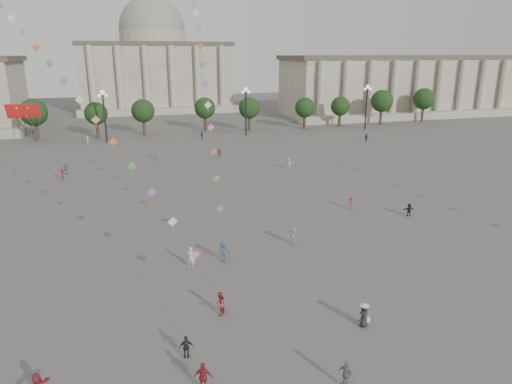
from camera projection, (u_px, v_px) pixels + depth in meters
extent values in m
plane|color=#514F4C|center=(294.00, 297.00, 34.72)|extent=(360.00, 360.00, 0.00)
cube|color=gray|center=(414.00, 87.00, 139.67)|extent=(80.00, 22.00, 16.00)
cube|color=#4F443A|center=(417.00, 57.00, 137.16)|extent=(81.60, 22.44, 1.20)
cube|color=gray|center=(438.00, 115.00, 129.77)|extent=(84.00, 4.00, 2.00)
cube|color=gray|center=(155.00, 78.00, 151.21)|extent=(46.00, 30.00, 20.00)
cube|color=#4F443A|center=(153.00, 44.00, 148.12)|extent=(46.92, 30.60, 1.20)
cube|color=gray|center=(162.00, 111.00, 138.22)|extent=(48.30, 4.00, 2.00)
cylinder|color=gray|center=(153.00, 38.00, 147.56)|extent=(21.00, 21.00, 5.00)
sphere|color=gray|center=(152.00, 30.00, 146.83)|extent=(21.00, 21.00, 21.00)
cylinder|color=#35271A|center=(34.00, 131.00, 97.84)|extent=(0.70, 0.70, 3.52)
sphere|color=black|center=(32.00, 114.00, 96.77)|extent=(5.12, 5.12, 5.12)
cylinder|color=#35271A|center=(93.00, 129.00, 101.04)|extent=(0.70, 0.70, 3.52)
sphere|color=black|center=(91.00, 112.00, 99.97)|extent=(5.12, 5.12, 5.12)
cylinder|color=#35271A|center=(148.00, 126.00, 104.25)|extent=(0.70, 0.70, 3.52)
sphere|color=black|center=(147.00, 110.00, 103.17)|extent=(5.12, 5.12, 5.12)
cylinder|color=#35271A|center=(200.00, 124.00, 107.45)|extent=(0.70, 0.70, 3.52)
sphere|color=black|center=(200.00, 108.00, 106.38)|extent=(5.12, 5.12, 5.12)
cylinder|color=#35271A|center=(249.00, 122.00, 110.65)|extent=(0.70, 0.70, 3.52)
sphere|color=black|center=(249.00, 107.00, 109.58)|extent=(5.12, 5.12, 5.12)
cylinder|color=#35271A|center=(296.00, 120.00, 113.86)|extent=(0.70, 0.70, 3.52)
sphere|color=black|center=(296.00, 105.00, 112.79)|extent=(5.12, 5.12, 5.12)
cylinder|color=#35271A|center=(339.00, 118.00, 117.06)|extent=(0.70, 0.70, 3.52)
sphere|color=black|center=(340.00, 104.00, 115.99)|extent=(5.12, 5.12, 5.12)
cylinder|color=#35271A|center=(381.00, 117.00, 120.27)|extent=(0.70, 0.70, 3.52)
sphere|color=black|center=(382.00, 103.00, 119.19)|extent=(5.12, 5.12, 5.12)
cylinder|color=#35271A|center=(420.00, 115.00, 123.47)|extent=(0.70, 0.70, 3.52)
sphere|color=black|center=(421.00, 101.00, 122.40)|extent=(5.12, 5.12, 5.12)
cylinder|color=#262628|center=(105.00, 118.00, 93.55)|extent=(0.36, 0.36, 10.00)
sphere|color=#FFE5B2|center=(102.00, 92.00, 92.03)|extent=(0.90, 0.90, 0.90)
sphere|color=#FFE5B2|center=(99.00, 96.00, 92.02)|extent=(0.60, 0.60, 0.60)
sphere|color=#FFE5B2|center=(106.00, 95.00, 92.40)|extent=(0.60, 0.60, 0.60)
cylinder|color=#262628|center=(246.00, 113.00, 101.56)|extent=(0.36, 0.36, 10.00)
sphere|color=#FFE5B2|center=(246.00, 89.00, 100.04)|extent=(0.90, 0.90, 0.90)
sphere|color=#FFE5B2|center=(243.00, 92.00, 100.03)|extent=(0.60, 0.60, 0.60)
sphere|color=#FFE5B2|center=(249.00, 92.00, 100.41)|extent=(0.60, 0.60, 0.60)
cylinder|color=#262628|center=(366.00, 109.00, 109.57)|extent=(0.36, 0.36, 10.00)
sphere|color=#FFE5B2|center=(368.00, 87.00, 108.05)|extent=(0.90, 0.90, 0.90)
sphere|color=#FFE5B2|center=(365.00, 89.00, 108.04)|extent=(0.60, 0.60, 0.60)
sphere|color=#FFE5B2|center=(370.00, 89.00, 108.42)|extent=(0.60, 0.60, 0.60)
imported|color=navy|center=(202.00, 135.00, 97.78)|extent=(1.08, 1.13, 1.89)
imported|color=black|center=(409.00, 210.00, 51.81)|extent=(1.38, 0.47, 1.48)
imported|color=#B0AFAB|center=(158.00, 155.00, 78.86)|extent=(1.24, 1.79, 1.86)
imported|color=slate|center=(293.00, 236.00, 43.99)|extent=(1.23, 0.84, 1.76)
imported|color=white|center=(289.00, 163.00, 72.94)|extent=(1.79, 1.38, 1.89)
imported|color=#9A2A3F|center=(351.00, 203.00, 54.03)|extent=(1.09, 1.07, 1.50)
imported|color=black|center=(366.00, 138.00, 95.82)|extent=(1.49, 0.83, 1.54)
imported|color=silver|center=(88.00, 141.00, 91.95)|extent=(0.47, 0.67, 1.76)
imported|color=slate|center=(219.00, 153.00, 80.92)|extent=(1.72, 1.04, 1.77)
imported|color=silver|center=(191.00, 257.00, 39.27)|extent=(0.82, 0.72, 1.89)
imported|color=slate|center=(66.00, 169.00, 69.67)|extent=(1.11, 0.82, 1.75)
imported|color=maroon|center=(63.00, 175.00, 65.99)|extent=(0.78, 1.23, 1.81)
imported|color=maroon|center=(204.00, 377.00, 24.85)|extent=(1.11, 0.80, 1.75)
imported|color=black|center=(186.00, 347.00, 27.59)|extent=(0.92, 0.48, 1.49)
imported|color=slate|center=(347.00, 374.00, 25.10)|extent=(0.82, 1.07, 1.69)
imported|color=#A02B2D|center=(220.00, 304.00, 32.10)|extent=(1.04, 1.09, 1.77)
imported|color=navy|center=(224.00, 252.00, 40.34)|extent=(1.31, 0.86, 1.92)
imported|color=black|center=(364.00, 315.00, 30.78)|extent=(0.96, 0.85, 1.66)
cone|color=white|center=(365.00, 305.00, 30.55)|extent=(0.52, 0.52, 0.14)
cylinder|color=white|center=(365.00, 306.00, 30.57)|extent=(0.60, 0.60, 0.02)
cube|color=white|center=(368.00, 320.00, 30.79)|extent=(0.22, 0.10, 0.35)
cube|color=red|center=(23.00, 111.00, 31.88)|extent=(2.22, 0.60, 1.02)
cube|color=#177F36|center=(17.00, 108.00, 31.68)|extent=(0.36, 0.21, 0.34)
cube|color=#1D41A1|center=(28.00, 107.00, 31.86)|extent=(0.36, 0.21, 0.34)
sphere|color=yellow|center=(17.00, 108.00, 31.64)|extent=(0.20, 0.20, 0.20)
sphere|color=yellow|center=(28.00, 107.00, 31.83)|extent=(0.20, 0.20, 0.20)
cylinder|color=#3F3F3F|center=(101.00, 222.00, 28.26)|extent=(0.02, 0.02, 21.47)
cylinder|color=#3F3F3F|center=(26.00, 51.00, 44.83)|extent=(0.02, 0.02, 63.82)
cube|color=#E07686|center=(195.00, 255.00, 32.84)|extent=(0.76, 0.25, 0.76)
cube|color=white|center=(173.00, 222.00, 33.89)|extent=(0.76, 0.25, 0.76)
cube|color=#A661C2|center=(152.00, 192.00, 34.98)|extent=(0.76, 0.25, 0.76)
cube|color=#50A74D|center=(132.00, 166.00, 36.10)|extent=(0.76, 0.25, 0.76)
cube|color=orange|center=(113.00, 142.00, 37.24)|extent=(0.76, 0.25, 0.76)
cube|color=#E07686|center=(96.00, 120.00, 38.40)|extent=(0.76, 0.25, 0.76)
cube|color=white|center=(79.00, 100.00, 39.56)|extent=(0.76, 0.25, 0.76)
cube|color=#A661C2|center=(64.00, 81.00, 40.74)|extent=(0.76, 0.25, 0.76)
cube|color=#50A74D|center=(50.00, 63.00, 41.92)|extent=(0.76, 0.25, 0.76)
cube|color=orange|center=(36.00, 47.00, 43.11)|extent=(0.76, 0.25, 0.76)
cube|color=#E07686|center=(23.00, 32.00, 44.30)|extent=(0.76, 0.25, 0.76)
cube|color=white|center=(11.00, 18.00, 45.50)|extent=(0.76, 0.25, 0.76)
cube|color=#A661C2|center=(0.00, 5.00, 46.71)|extent=(0.76, 0.25, 0.76)
cube|color=#A661C2|center=(220.00, 209.00, 40.96)|extent=(0.76, 0.25, 0.76)
cube|color=#50A74D|center=(217.00, 179.00, 41.90)|extent=(0.76, 0.25, 0.76)
cube|color=orange|center=(214.00, 152.00, 42.90)|extent=(0.76, 0.25, 0.76)
cube|color=#E07686|center=(211.00, 127.00, 43.93)|extent=(0.76, 0.25, 0.76)
cube|color=white|center=(208.00, 105.00, 44.98)|extent=(0.76, 0.25, 0.76)
cube|color=#A661C2|center=(205.00, 84.00, 46.05)|extent=(0.76, 0.25, 0.76)
cube|color=#50A74D|center=(203.00, 64.00, 47.13)|extent=(0.76, 0.25, 0.76)
cube|color=orange|center=(200.00, 46.00, 48.22)|extent=(0.76, 0.25, 0.76)
cube|color=#E07686|center=(198.00, 29.00, 49.32)|extent=(0.76, 0.25, 0.76)
cube|color=white|center=(196.00, 13.00, 50.43)|extent=(0.76, 0.25, 0.76)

